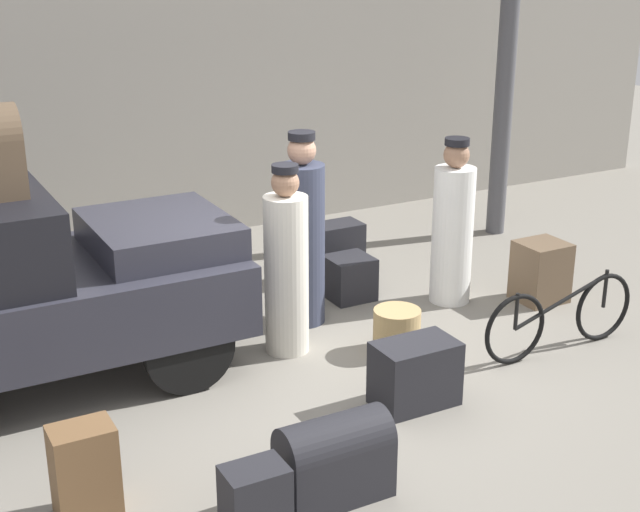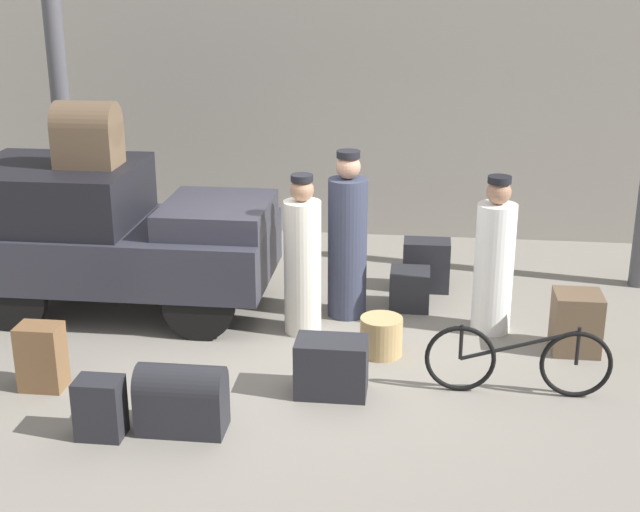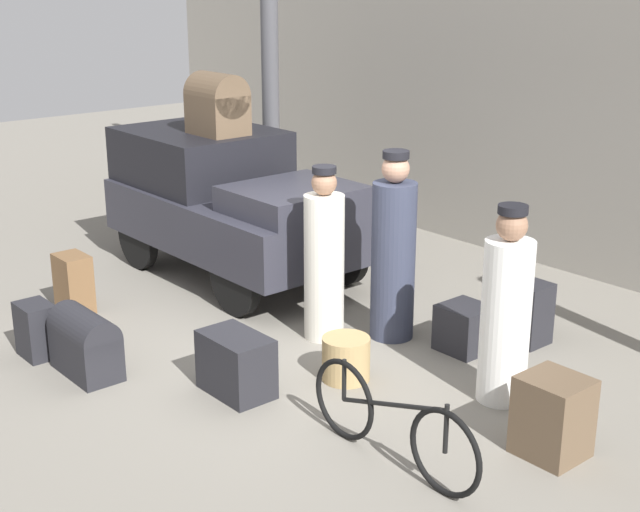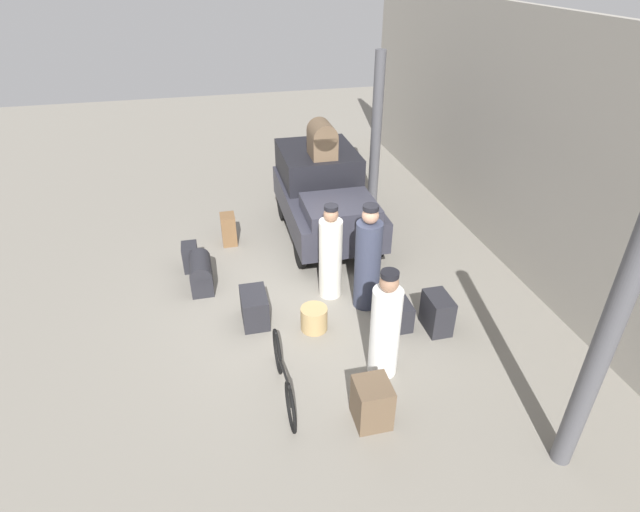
# 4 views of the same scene
# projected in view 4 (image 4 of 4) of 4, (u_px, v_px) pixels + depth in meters

# --- Properties ---
(ground_plane) EXTENTS (30.00, 30.00, 0.00)m
(ground_plane) POSITION_uv_depth(u_px,v_px,m) (306.00, 297.00, 8.83)
(ground_plane) COLOR gray
(station_building_facade) EXTENTS (16.00, 0.15, 4.50)m
(station_building_facade) POSITION_uv_depth(u_px,v_px,m) (540.00, 157.00, 8.44)
(station_building_facade) COLOR gray
(station_building_facade) RESTS_ON ground
(canopy_pillar_left) EXTENTS (0.23, 0.23, 3.52)m
(canopy_pillar_left) POSITION_uv_depth(u_px,v_px,m) (376.00, 133.00, 11.10)
(canopy_pillar_left) COLOR #4C4C51
(canopy_pillar_left) RESTS_ON ground
(canopy_pillar_right) EXTENTS (0.23, 0.23, 3.52)m
(canopy_pillar_right) POSITION_uv_depth(u_px,v_px,m) (603.00, 348.00, 5.12)
(canopy_pillar_right) COLOR #4C4C51
(canopy_pillar_right) RESTS_ON ground
(truck) EXTENTS (3.32, 1.70, 1.67)m
(truck) POSITION_uv_depth(u_px,v_px,m) (324.00, 193.00, 10.38)
(truck) COLOR black
(truck) RESTS_ON ground
(bicycle) EXTENTS (1.71, 0.04, 0.70)m
(bicycle) POSITION_uv_depth(u_px,v_px,m) (284.00, 377.00, 6.71)
(bicycle) COLOR black
(bicycle) RESTS_ON ground
(wicker_basket) EXTENTS (0.43, 0.43, 0.40)m
(wicker_basket) POSITION_uv_depth(u_px,v_px,m) (314.00, 318.00, 8.00)
(wicker_basket) COLOR tan
(wicker_basket) RESTS_ON ground
(conductor_in_dark_uniform) EXTENTS (0.43, 0.43, 1.89)m
(conductor_in_dark_uniform) POSITION_uv_depth(u_px,v_px,m) (368.00, 262.00, 8.22)
(conductor_in_dark_uniform) COLOR #33384C
(conductor_in_dark_uniform) RESTS_ON ground
(porter_with_bicycle) EXTENTS (0.42, 0.42, 1.72)m
(porter_with_bicycle) POSITION_uv_depth(u_px,v_px,m) (385.00, 329.00, 6.89)
(porter_with_bicycle) COLOR white
(porter_with_bicycle) RESTS_ON ground
(porter_carrying_trunk) EXTENTS (0.40, 0.40, 1.74)m
(porter_carrying_trunk) POSITION_uv_depth(u_px,v_px,m) (330.00, 256.00, 8.51)
(porter_carrying_trunk) COLOR silver
(porter_carrying_trunk) RESTS_ON ground
(trunk_barrel_dark) EXTENTS (0.75, 0.38, 0.61)m
(trunk_barrel_dark) POSITION_uv_depth(u_px,v_px,m) (201.00, 273.00, 8.95)
(trunk_barrel_dark) COLOR #232328
(trunk_barrel_dark) RESTS_ON ground
(suitcase_small_leather) EXTENTS (0.66, 0.41, 0.54)m
(suitcase_small_leather) POSITION_uv_depth(u_px,v_px,m) (254.00, 308.00, 8.13)
(suitcase_small_leather) COLOR #232328
(suitcase_small_leather) RESTS_ON ground
(trunk_umber_medium) EXTENTS (0.56, 0.36, 0.62)m
(trunk_umber_medium) POSITION_uv_depth(u_px,v_px,m) (437.00, 313.00, 7.95)
(trunk_umber_medium) COLOR #232328
(trunk_umber_medium) RESTS_ON ground
(trunk_wicker_pale) EXTENTS (0.39, 0.29, 0.53)m
(trunk_wicker_pale) POSITION_uv_depth(u_px,v_px,m) (191.00, 257.00, 9.48)
(trunk_wicker_pale) COLOR #232328
(trunk_wicker_pale) RESTS_ON ground
(suitcase_tan_flat) EXTENTS (0.48, 0.45, 0.63)m
(suitcase_tan_flat) POSITION_uv_depth(u_px,v_px,m) (372.00, 403.00, 6.36)
(suitcase_tan_flat) COLOR brown
(suitcase_tan_flat) RESTS_ON ground
(suitcase_black_upright) EXTENTS (0.41, 0.29, 0.64)m
(suitcase_black_upright) POSITION_uv_depth(u_px,v_px,m) (229.00, 229.00, 10.31)
(suitcase_black_upright) COLOR brown
(suitcase_black_upright) RESTS_ON ground
(trunk_large_brown) EXTENTS (0.45, 0.44, 0.45)m
(trunk_large_brown) POSITION_uv_depth(u_px,v_px,m) (396.00, 315.00, 8.02)
(trunk_large_brown) COLOR #232328
(trunk_large_brown) RESTS_ON ground
(trunk_on_truck_roof) EXTENTS (0.66, 0.50, 0.71)m
(trunk_on_truck_roof) POSITION_uv_depth(u_px,v_px,m) (322.00, 139.00, 9.95)
(trunk_on_truck_roof) COLOR brown
(trunk_on_truck_roof) RESTS_ON truck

